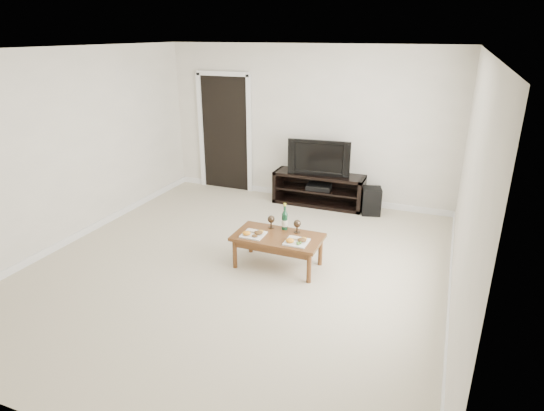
{
  "coord_description": "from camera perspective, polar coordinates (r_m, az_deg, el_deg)",
  "views": [
    {
      "loc": [
        2.27,
        -4.56,
        2.77
      ],
      "look_at": [
        0.27,
        0.46,
        0.7
      ],
      "focal_mm": 30.0,
      "sensor_mm": 36.0,
      "label": 1
    }
  ],
  "objects": [
    {
      "name": "back_wall",
      "position": [
        7.81,
        4.47,
        10.07
      ],
      "size": [
        5.0,
        0.04,
        2.6
      ],
      "primitive_type": "cube",
      "color": "beige",
      "rests_on": "ground"
    },
    {
      "name": "media_console",
      "position": [
        7.73,
        5.87,
        2.05
      ],
      "size": [
        1.52,
        0.45,
        0.55
      ],
      "primitive_type": "cube",
      "color": "black",
      "rests_on": "ground"
    },
    {
      "name": "doorway",
      "position": [
        8.42,
        -5.89,
        8.91
      ],
      "size": [
        0.9,
        0.02,
        2.05
      ],
      "primitive_type": "cube",
      "color": "black",
      "rests_on": "ground"
    },
    {
      "name": "television",
      "position": [
        7.57,
        6.02,
        6.14
      ],
      "size": [
        1.04,
        0.24,
        0.59
      ],
      "primitive_type": "imported",
      "rotation": [
        0.0,
        0.0,
        0.1
      ],
      "color": "black",
      "rests_on": "media_console"
    },
    {
      "name": "av_receiver",
      "position": [
        7.71,
        5.91,
        2.37
      ],
      "size": [
        0.43,
        0.34,
        0.08
      ],
      "primitive_type": "cube",
      "rotation": [
        0.0,
        0.0,
        0.1
      ],
      "color": "black",
      "rests_on": "media_console"
    },
    {
      "name": "plate_right",
      "position": [
        5.42,
        3.1,
        -4.35
      ],
      "size": [
        0.27,
        0.27,
        0.07
      ],
      "primitive_type": "cube",
      "color": "white",
      "rests_on": "coffee_table"
    },
    {
      "name": "subwoofer",
      "position": [
        7.49,
        12.36,
        0.56
      ],
      "size": [
        0.36,
        0.36,
        0.44
      ],
      "primitive_type": "cube",
      "rotation": [
        0.0,
        0.0,
        0.26
      ],
      "color": "black",
      "rests_on": "ground"
    },
    {
      "name": "plate_left",
      "position": [
        5.6,
        -2.36,
        -3.44
      ],
      "size": [
        0.27,
        0.27,
        0.07
      ],
      "primitive_type": "cube",
      "color": "white",
      "rests_on": "coffee_table"
    },
    {
      "name": "ceiling",
      "position": [
        5.09,
        -5.06,
        19.22
      ],
      "size": [
        5.0,
        5.5,
        0.04
      ],
      "primitive_type": "cube",
      "color": "white",
      "rests_on": "back_wall"
    },
    {
      "name": "wine_bottle",
      "position": [
        5.72,
        1.61,
        -1.39
      ],
      "size": [
        0.07,
        0.07,
        0.35
      ],
      "primitive_type": "cylinder",
      "color": "#0F381F",
      "rests_on": "coffee_table"
    },
    {
      "name": "floor",
      "position": [
        5.8,
        -4.23,
        -7.62
      ],
      "size": [
        5.5,
        5.5,
        0.0
      ],
      "primitive_type": "plane",
      "color": "beige",
      "rests_on": "ground"
    },
    {
      "name": "coffee_table",
      "position": [
        5.69,
        0.74,
        -5.74
      ],
      "size": [
        1.09,
        0.6,
        0.42
      ],
      "primitive_type": "cube",
      "rotation": [
        0.0,
        0.0,
        -0.01
      ],
      "color": "brown",
      "rests_on": "ground"
    },
    {
      "name": "goblet_left",
      "position": [
        5.79,
        -0.11,
        -2.05
      ],
      "size": [
        0.09,
        0.09,
        0.17
      ],
      "primitive_type": null,
      "color": "#3D2F21",
      "rests_on": "coffee_table"
    },
    {
      "name": "goblet_right",
      "position": [
        5.66,
        3.17,
        -2.62
      ],
      "size": [
        0.09,
        0.09,
        0.17
      ],
      "primitive_type": null,
      "color": "#3D2F21",
      "rests_on": "coffee_table"
    }
  ]
}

